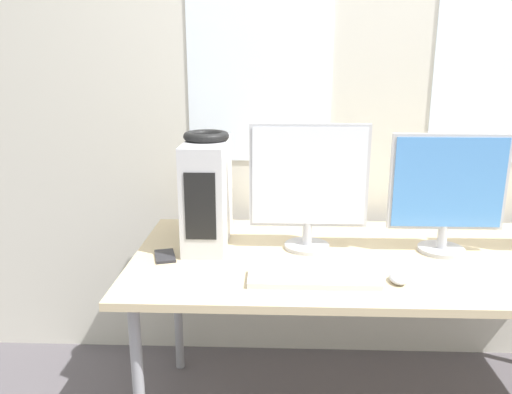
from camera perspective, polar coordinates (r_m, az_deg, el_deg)
wall_back at (r=2.40m, az=14.00°, el=12.43°), size 8.00×0.07×2.70m
desk at (r=2.00m, az=15.95°, el=-7.70°), size 2.02×0.85×0.73m
pc_tower at (r=2.01m, az=-5.54°, el=0.54°), size 0.16×0.41×0.42m
headphones at (r=1.96m, az=-5.71°, el=6.95°), size 0.18×0.18×0.03m
monitor_main at (r=1.92m, az=6.03°, el=1.64°), size 0.45×0.18×0.49m
monitor_right_near at (r=2.01m, az=21.02°, el=0.80°), size 0.43×0.18×0.46m
keyboard at (r=1.70m, az=6.54°, el=-9.24°), size 0.44×0.14×0.02m
mouse at (r=1.75m, az=15.92°, el=-8.94°), size 0.06×0.09×0.03m
cell_phone at (r=1.93m, az=-10.37°, el=-6.65°), size 0.11×0.14×0.01m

